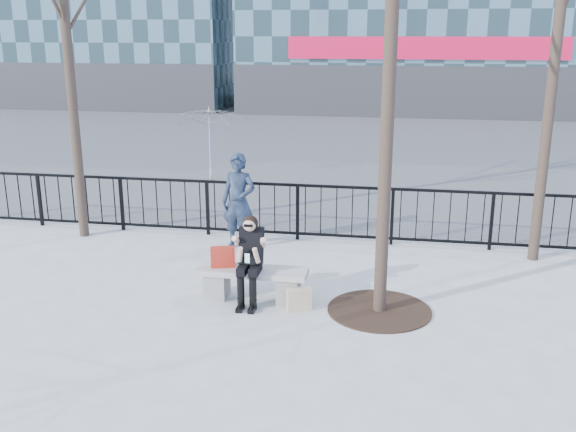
# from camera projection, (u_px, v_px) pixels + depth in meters

# --- Properties ---
(ground) EXTENTS (120.00, 120.00, 0.00)m
(ground) POSITION_uv_depth(u_px,v_px,m) (253.00, 299.00, 9.68)
(ground) COLOR #9B9B96
(ground) RESTS_ON ground
(street_surface) EXTENTS (60.00, 23.00, 0.01)m
(street_surface) POSITION_uv_depth(u_px,v_px,m) (344.00, 140.00, 23.88)
(street_surface) COLOR #474747
(street_surface) RESTS_ON ground
(railing) EXTENTS (14.00, 0.06, 1.10)m
(railing) POSITION_uv_depth(u_px,v_px,m) (287.00, 211.00, 12.37)
(railing) COLOR black
(railing) RESTS_ON ground
(tree_grate) EXTENTS (1.50, 1.50, 0.02)m
(tree_grate) POSITION_uv_depth(u_px,v_px,m) (379.00, 310.00, 9.26)
(tree_grate) COLOR black
(tree_grate) RESTS_ON ground
(bench_main) EXTENTS (1.65, 0.46, 0.49)m
(bench_main) POSITION_uv_depth(u_px,v_px,m) (252.00, 280.00, 9.59)
(bench_main) COLOR gray
(bench_main) RESTS_ON ground
(seated_woman) EXTENTS (0.50, 0.64, 1.34)m
(seated_woman) POSITION_uv_depth(u_px,v_px,m) (250.00, 261.00, 9.34)
(seated_woman) COLOR black
(seated_woman) RESTS_ON ground
(handbag) EXTENTS (0.39, 0.26, 0.30)m
(handbag) POSITION_uv_depth(u_px,v_px,m) (223.00, 257.00, 9.60)
(handbag) COLOR #B12315
(handbag) RESTS_ON bench_main
(shopping_bag) EXTENTS (0.37, 0.25, 0.33)m
(shopping_bag) POSITION_uv_depth(u_px,v_px,m) (299.00, 299.00, 9.25)
(shopping_bag) COLOR beige
(shopping_bag) RESTS_ON ground
(standing_man) EXTENTS (0.71, 0.53, 1.79)m
(standing_man) POSITION_uv_depth(u_px,v_px,m) (239.00, 202.00, 11.73)
(standing_man) COLOR black
(standing_man) RESTS_ON ground
(vendor_umbrella) EXTENTS (2.84, 2.87, 2.00)m
(vendor_umbrella) POSITION_uv_depth(u_px,v_px,m) (209.00, 144.00, 17.16)
(vendor_umbrella) COLOR yellow
(vendor_umbrella) RESTS_ON ground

